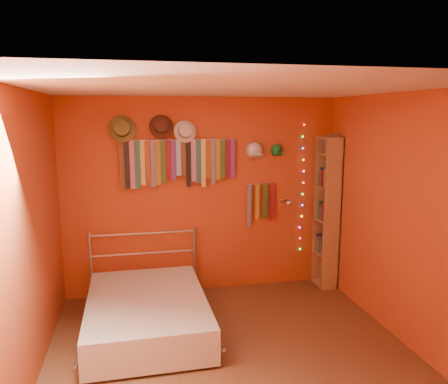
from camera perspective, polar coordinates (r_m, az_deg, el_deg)
ground at (r=4.41m, az=1.27°, el=-21.00°), size 3.50×3.50×0.00m
back_wall at (r=5.59m, az=-2.77°, el=-0.54°), size 3.50×0.02×2.50m
right_wall at (r=4.63m, az=22.95°, el=-3.56°), size 0.02×3.50×2.50m
left_wall at (r=3.92m, az=-24.57°, el=-6.06°), size 0.02×3.50×2.50m
ceiling at (r=3.79m, az=1.42°, el=13.43°), size 3.50×3.50×0.02m
tie_rack at (r=5.42m, az=-6.13°, el=4.09°), size 1.45×0.03×0.61m
small_tie_rack at (r=5.72m, az=4.82°, el=-1.24°), size 0.40×0.03×0.57m
fedora_olive at (r=5.33m, az=-13.18°, el=8.09°), size 0.33×0.18×0.32m
fedora_brown at (r=5.35m, az=-8.19°, el=8.53°), size 0.29×0.16×0.29m
fedora_white at (r=5.38m, az=-5.08°, el=7.94°), size 0.27×0.15×0.27m
cap_white at (r=5.61m, az=3.97°, el=5.41°), size 0.20×0.25×0.20m
cap_green at (r=5.70m, az=6.84°, el=5.46°), size 0.16×0.20×0.16m
fairy_lights at (r=5.90m, az=10.18°, el=0.46°), size 0.06×0.02×1.70m
reading_lamp at (r=5.65m, az=8.32°, el=-1.36°), size 0.07×0.31×0.09m
bookshelf at (r=5.93m, az=13.64°, el=-2.50°), size 0.25×0.34×2.00m
bed at (r=4.88m, az=-10.02°, el=-15.24°), size 1.33×1.82×0.87m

